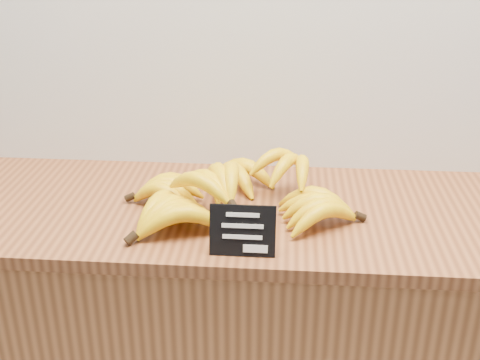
% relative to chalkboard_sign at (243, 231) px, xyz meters
% --- Properties ---
extents(counter_top, '(1.54, 0.54, 0.03)m').
position_rel_chalkboard_sign_xyz_m(counter_top, '(-0.02, 0.22, -0.07)').
color(counter_top, brown).
rests_on(counter_top, counter).
extents(chalkboard_sign, '(0.13, 0.03, 0.11)m').
position_rel_chalkboard_sign_xyz_m(chalkboard_sign, '(0.00, 0.00, 0.00)').
color(chalkboard_sign, black).
rests_on(chalkboard_sign, counter_top).
extents(banana_pile, '(0.56, 0.41, 0.12)m').
position_rel_chalkboard_sign_xyz_m(banana_pile, '(-0.05, 0.20, -0.00)').
color(banana_pile, yellow).
rests_on(banana_pile, counter_top).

